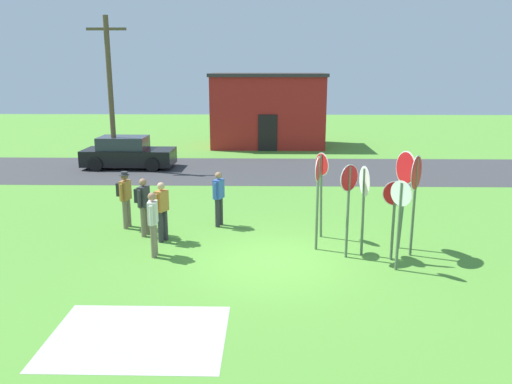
% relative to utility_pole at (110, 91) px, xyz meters
% --- Properties ---
extents(ground_plane, '(80.00, 80.00, 0.00)m').
position_rel_utility_pole_xyz_m(ground_plane, '(7.40, -11.82, -3.68)').
color(ground_plane, '#518E33').
extents(street_asphalt, '(60.00, 6.40, 0.01)m').
position_rel_utility_pole_xyz_m(street_asphalt, '(7.40, -0.31, -3.67)').
color(street_asphalt, '#38383A').
rests_on(street_asphalt, ground).
extents(concrete_path, '(3.20, 2.40, 0.01)m').
position_rel_utility_pole_xyz_m(concrete_path, '(4.93, -15.48, -3.67)').
color(concrete_path, '#ADAAA3').
rests_on(concrete_path, ground).
extents(building_background, '(6.87, 4.31, 4.38)m').
position_rel_utility_pole_xyz_m(building_background, '(7.30, 7.45, -1.48)').
color(building_background, '#B2231E').
rests_on(building_background, ground).
extents(utility_pole, '(1.80, 0.24, 7.00)m').
position_rel_utility_pole_xyz_m(utility_pole, '(0.00, 0.00, 0.00)').
color(utility_pole, brown).
rests_on(utility_pole, ground).
extents(parked_car_on_street, '(4.33, 2.07, 1.51)m').
position_rel_utility_pole_xyz_m(parked_car_on_street, '(0.56, 0.25, -2.99)').
color(parked_car_on_street, black).
rests_on(parked_car_on_street, ground).
extents(stop_sign_rear_right, '(0.62, 0.10, 2.05)m').
position_rel_utility_pole_xyz_m(stop_sign_rear_right, '(10.43, -11.59, -2.31)').
color(stop_sign_rear_right, '#51664C').
rests_on(stop_sign_rear_right, ground).
extents(stop_sign_low_front, '(0.51, 0.49, 2.43)m').
position_rel_utility_pole_xyz_m(stop_sign_low_front, '(9.31, -11.43, -2.04)').
color(stop_sign_low_front, '#51664C').
rests_on(stop_sign_low_front, ground).
extents(stop_sign_far_back, '(0.32, 0.86, 2.65)m').
position_rel_utility_pole_xyz_m(stop_sign_far_back, '(10.88, -10.69, -1.83)').
color(stop_sign_far_back, '#51664C').
rests_on(stop_sign_far_back, ground).
extents(stop_sign_tallest, '(0.22, 0.63, 2.52)m').
position_rel_utility_pole_xyz_m(stop_sign_tallest, '(8.60, -10.87, -1.99)').
color(stop_sign_tallest, '#51664C').
rests_on(stop_sign_tallest, ground).
extents(stop_sign_rear_left, '(0.15, 0.76, 2.35)m').
position_rel_utility_pole_xyz_m(stop_sign_rear_left, '(9.73, -11.24, -2.07)').
color(stop_sign_rear_left, '#51664C').
rests_on(stop_sign_rear_left, ground).
extents(stop_sign_nearest, '(0.32, 0.58, 2.45)m').
position_rel_utility_pole_xyz_m(stop_sign_nearest, '(8.80, -9.85, -2.04)').
color(stop_sign_nearest, '#51664C').
rests_on(stop_sign_nearest, ground).
extents(stop_sign_leaning_right, '(0.38, 0.50, 2.21)m').
position_rel_utility_pole_xyz_m(stop_sign_leaning_right, '(10.40, -12.24, -2.21)').
color(stop_sign_leaning_right, '#51664C').
rests_on(stop_sign_leaning_right, ground).
extents(stop_sign_center_cluster, '(0.48, 0.77, 2.63)m').
position_rel_utility_pole_xyz_m(stop_sign_center_cluster, '(11.01, -11.26, -1.84)').
color(stop_sign_center_cluster, '#51664C').
rests_on(stop_sign_center_cluster, ground).
extents(person_holding_notes, '(0.45, 0.52, 1.69)m').
position_rel_utility_pole_xyz_m(person_holding_notes, '(4.35, -10.28, -2.69)').
color(person_holding_notes, '#2D2D33').
rests_on(person_holding_notes, ground).
extents(person_in_teal, '(0.42, 0.56, 1.74)m').
position_rel_utility_pole_xyz_m(person_in_teal, '(3.01, -9.08, -2.67)').
color(person_in_teal, '#7A6B56').
rests_on(person_in_teal, ground).
extents(person_on_left, '(0.24, 0.57, 1.69)m').
position_rel_utility_pole_xyz_m(person_on_left, '(4.37, -11.45, -2.73)').
color(person_on_left, '#7A6B56').
rests_on(person_on_left, ground).
extents(person_with_sunhat, '(0.42, 0.55, 1.69)m').
position_rel_utility_pole_xyz_m(person_with_sunhat, '(3.73, -9.81, -2.69)').
color(person_with_sunhat, '#7A6B56').
rests_on(person_with_sunhat, ground).
extents(person_in_blue, '(0.34, 0.53, 1.69)m').
position_rel_utility_pole_xyz_m(person_in_blue, '(5.81, -8.86, -2.73)').
color(person_in_blue, '#2D2D33').
rests_on(person_in_blue, ground).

